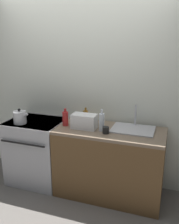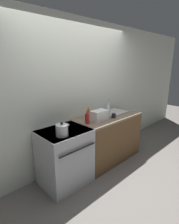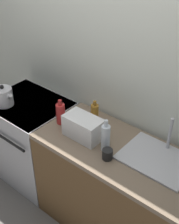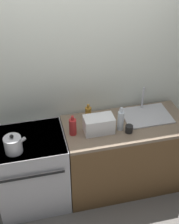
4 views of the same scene
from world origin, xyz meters
TOP-DOWN VIEW (x-y plane):
  - ground_plane at (0.00, 0.00)m, footprint 12.00×12.00m
  - wall_back at (0.00, 0.68)m, footprint 8.00×0.05m
  - stove at (-0.57, 0.30)m, footprint 0.74×0.64m
  - counter_block at (0.48, 0.31)m, footprint 1.33×0.63m
  - kettle at (-0.70, 0.15)m, footprint 0.21×0.17m
  - toaster at (0.16, 0.26)m, footprint 0.30×0.17m
  - sink_tray at (0.74, 0.40)m, footprint 0.51×0.38m
  - bottle_amber at (0.10, 0.47)m, footprint 0.07×0.07m
  - bottle_clear at (0.38, 0.25)m, footprint 0.07×0.07m
  - bottle_red at (-0.11, 0.28)m, footprint 0.07×0.07m
  - cup_black at (0.46, 0.18)m, footprint 0.08×0.08m

SIDE VIEW (x-z plane):
  - ground_plane at x=0.00m, z-range 0.00..0.00m
  - counter_block at x=0.48m, z-range 0.00..0.89m
  - stove at x=-0.57m, z-range 0.01..0.90m
  - sink_tray at x=0.74m, z-range 0.77..1.05m
  - cup_black at x=0.46m, z-range 0.89..0.97m
  - kettle at x=-0.70m, z-range 0.87..1.08m
  - bottle_amber at x=0.10m, z-range 0.88..1.08m
  - toaster at x=0.16m, z-range 0.89..1.07m
  - bottle_red at x=-0.11m, z-range 0.87..1.10m
  - bottle_clear at x=0.38m, z-range 0.87..1.14m
  - wall_back at x=0.00m, z-range 0.00..2.60m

